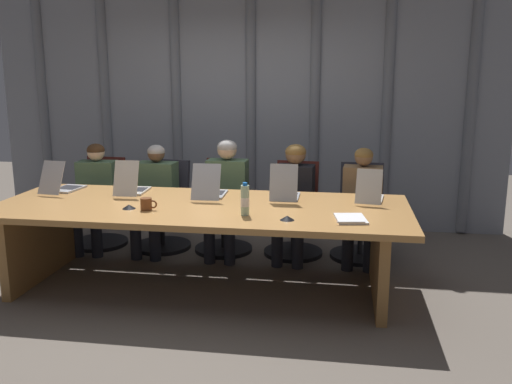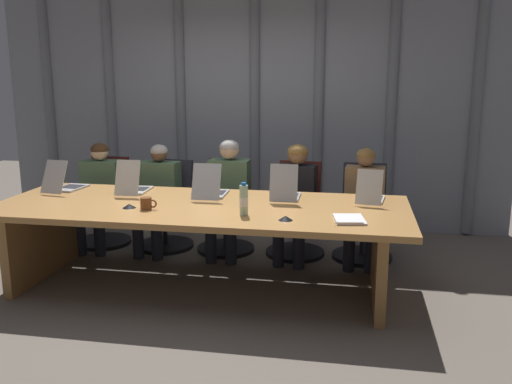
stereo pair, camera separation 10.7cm
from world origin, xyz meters
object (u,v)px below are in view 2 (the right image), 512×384
laptop_right_end (371,195)px  person_left_mid (157,192)px  office_chair_center (226,217)px  spiral_notepad (349,219)px  office_chair_right_mid (296,220)px  laptop_left_end (66,184)px  office_chair_left_end (104,211)px  conference_mic_left_side (129,206)px  coffee_mug_near (147,203)px  person_right_end (364,200)px  person_right_mid (295,195)px  laptop_right_mid (285,192)px  water_bottle_primary (244,200)px  laptop_left_mid (134,186)px  person_left_end (98,190)px  office_chair_left_mid (167,215)px  laptop_center (211,190)px  office_chair_right_end (363,223)px  conference_mic_middle (286,218)px  person_center (228,190)px

laptop_right_end → person_left_mid: 2.22m
office_chair_center → spiral_notepad: size_ratio=2.81×
office_chair_right_mid → spiral_notepad: 1.52m
laptop_left_end → spiral_notepad: 2.73m
office_chair_left_end → conference_mic_left_side: bearing=37.3°
coffee_mug_near → person_right_end: bearing=33.1°
person_right_mid → conference_mic_left_side: (-1.25, -1.13, 0.10)m
laptop_right_mid → water_bottle_primary: 0.65m
office_chair_left_end → person_left_mid: bearing=80.3°
laptop_right_mid → water_bottle_primary: bearing=156.8°
coffee_mug_near → conference_mic_left_side: coffee_mug_near is taller
conference_mic_left_side → laptop_left_mid: bearing=108.4°
person_left_end → office_chair_left_end: bearing=-173.4°
office_chair_left_mid → person_left_mid: (-0.04, -0.16, 0.28)m
laptop_center → office_chair_right_end: 1.63m
office_chair_center → person_left_mid: (-0.69, -0.16, 0.27)m
person_left_end → conference_mic_left_side: size_ratio=10.04×
person_left_mid → water_bottle_primary: 1.67m
water_bottle_primary → office_chair_right_end: bearing=55.0°
office_chair_left_end → conference_mic_left_side: size_ratio=8.45×
laptop_right_end → office_chair_right_mid: bearing=52.3°
water_bottle_primary → spiral_notepad: (0.82, -0.02, -0.11)m
laptop_center → conference_mic_middle: 1.03m
laptop_right_end → water_bottle_primary: laptop_right_end is taller
laptop_center → person_right_end: person_right_end is taller
office_chair_right_end → person_center: bearing=-83.6°
office_chair_left_mid → spiral_notepad: size_ratio=2.73×
laptop_left_mid → office_chair_right_mid: (1.44, 0.73, -0.45)m
spiral_notepad → laptop_center: bearing=144.9°
office_chair_right_mid → spiral_notepad: office_chair_right_mid is taller
spiral_notepad → conference_mic_left_side: bearing=168.5°
office_chair_left_end → coffee_mug_near: size_ratio=6.70×
person_right_mid → laptop_center: bearing=-43.9°
conference_mic_left_side → spiral_notepad: 1.79m
laptop_right_end → laptop_right_mid: bearing=100.4°
laptop_right_end → conference_mic_middle: (-0.64, -0.73, -0.04)m
office_chair_left_mid → water_bottle_primary: bearing=49.6°
water_bottle_primary → conference_mic_middle: water_bottle_primary is taller
laptop_left_end → person_left_mid: size_ratio=0.45×
person_left_end → conference_mic_middle: size_ratio=10.04×
laptop_left_mid → water_bottle_primary: size_ratio=1.82×
laptop_left_end → conference_mic_middle: size_ratio=4.50×
person_center → water_bottle_primary: person_center is taller
office_chair_left_end → conference_mic_middle: 2.64m
office_chair_left_end → person_center: 1.47m
water_bottle_primary → spiral_notepad: 0.82m
office_chair_left_mid → conference_mic_middle: size_ratio=8.33×
office_chair_left_end → conference_mic_middle: office_chair_left_end is taller
office_chair_left_end → person_right_mid: size_ratio=0.82×
person_left_end → spiral_notepad: bearing=61.2°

